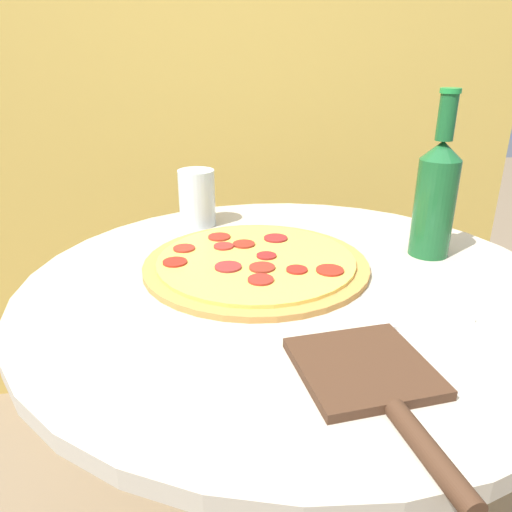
{
  "coord_description": "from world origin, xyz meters",
  "views": [
    {
      "loc": [
        -0.16,
        -0.7,
        1.04
      ],
      "look_at": [
        -0.05,
        0.06,
        0.72
      ],
      "focal_mm": 35.0,
      "sensor_mm": 36.0,
      "label": 1
    }
  ],
  "objects": [
    {
      "name": "table",
      "position": [
        0.0,
        0.0,
        0.52
      ],
      "size": [
        0.85,
        0.85,
        0.7
      ],
      "color": "#B2A893",
      "rests_on": "ground_plane"
    },
    {
      "name": "beer_bottle",
      "position": [
        0.26,
        0.07,
        0.81
      ],
      "size": [
        0.07,
        0.07,
        0.28
      ],
      "color": "#195628",
      "rests_on": "table"
    },
    {
      "name": "drinking_glass",
      "position": [
        -0.14,
        0.3,
        0.76
      ],
      "size": [
        0.07,
        0.07,
        0.11
      ],
      "color": "silver",
      "rests_on": "table"
    },
    {
      "name": "napkin",
      "position": [
        0.15,
        -0.13,
        0.71
      ],
      "size": [
        0.13,
        0.09,
        0.01
      ],
      "color": "white",
      "rests_on": "table"
    },
    {
      "name": "pizza",
      "position": [
        -0.05,
        0.06,
        0.71
      ],
      "size": [
        0.38,
        0.38,
        0.02
      ],
      "color": "#B77F3D",
      "rests_on": "table"
    },
    {
      "name": "fence_panel",
      "position": [
        0.0,
        0.76,
        0.91
      ],
      "size": [
        1.71,
        0.04,
        1.81
      ],
      "color": "gold",
      "rests_on": "ground_plane"
    },
    {
      "name": "pizza_paddle",
      "position": [
        0.03,
        -0.28,
        0.71
      ],
      "size": [
        0.16,
        0.28,
        0.02
      ],
      "rotation": [
        0.0,
        0.0,
        -1.47
      ],
      "color": "#422819",
      "rests_on": "table"
    }
  ]
}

